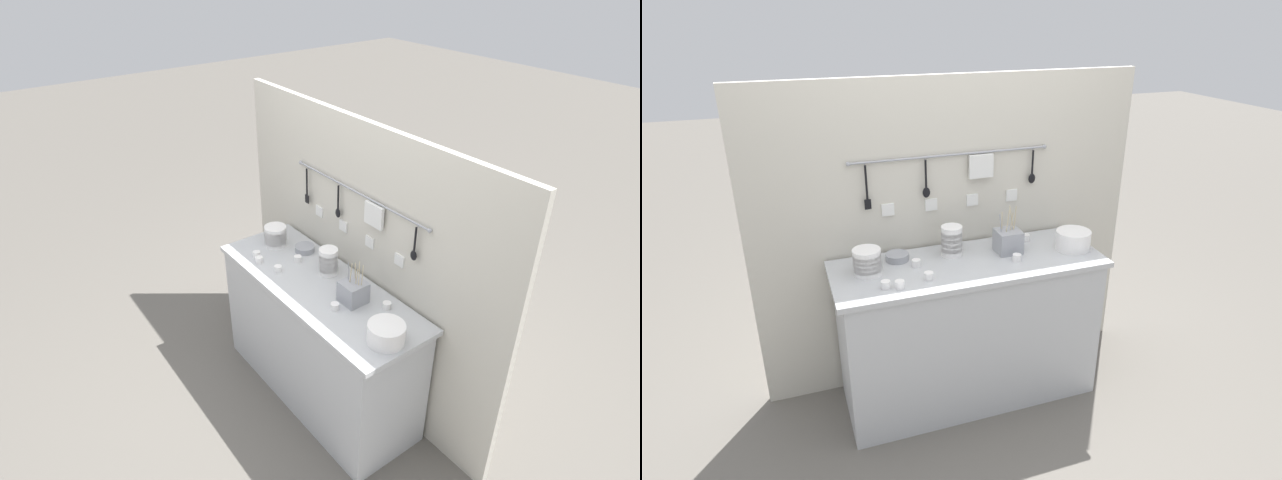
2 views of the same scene
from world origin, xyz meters
TOP-DOWN VIEW (x-y plane):
  - ground_plane at (0.00, 0.00)m, footprint 20.00×20.00m
  - counter at (0.00, 0.00)m, footprint 1.51×0.55m
  - back_wall at (0.00, 0.31)m, footprint 2.31×0.08m
  - bowl_stack_wide_centre at (-0.06, 0.12)m, footprint 0.12×0.12m
  - bowl_stack_back_corner at (-0.55, 0.04)m, footprint 0.15×0.15m
  - plate_stack at (0.63, -0.03)m, footprint 0.20×0.20m
  - steel_mixing_bowl at (-0.37, 0.15)m, footprint 0.13×0.13m
  - cutlery_caddy at (0.26, 0.05)m, footprint 0.14×0.14m
  - cup_front_left at (-0.29, 0.04)m, footprint 0.05×0.05m
  - cup_front_right at (0.42, 0.17)m, footprint 0.05×0.05m
  - cup_back_left at (-0.43, -0.16)m, footprint 0.05×0.05m
  - cup_back_right at (0.26, -0.08)m, footprint 0.05×0.05m
  - cup_edge_far at (-0.26, -0.12)m, footprint 0.05×0.05m
  - cup_centre at (-0.49, -0.14)m, footprint 0.05×0.05m

SIDE VIEW (x-z plane):
  - ground_plane at x=0.00m, z-range 0.00..0.00m
  - counter at x=0.00m, z-range 0.00..0.88m
  - cup_front_left at x=-0.29m, z-range 0.88..0.92m
  - cup_front_right at x=0.42m, z-range 0.88..0.92m
  - cup_back_left at x=-0.43m, z-range 0.88..0.92m
  - cup_back_right at x=0.26m, z-range 0.88..0.92m
  - cup_edge_far at x=-0.26m, z-range 0.88..0.92m
  - cup_centre at x=-0.49m, z-range 0.88..0.92m
  - steel_mixing_bowl at x=-0.37m, z-range 0.88..0.92m
  - back_wall at x=0.00m, z-range 0.00..1.85m
  - plate_stack at x=0.63m, z-range 0.88..0.99m
  - cutlery_caddy at x=0.26m, z-range 0.81..1.08m
  - bowl_stack_back_corner at x=-0.55m, z-range 0.88..1.02m
  - bowl_stack_wide_centre at x=-0.06m, z-range 0.88..1.05m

